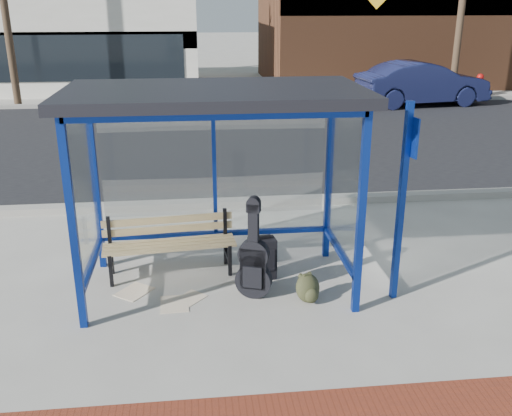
{
  "coord_description": "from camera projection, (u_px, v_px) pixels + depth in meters",
  "views": [
    {
      "loc": [
        -0.24,
        -6.28,
        3.31
      ],
      "look_at": [
        0.48,
        0.2,
        0.94
      ],
      "focal_mm": 40.0,
      "sensor_mm": 36.0,
      "label": 1
    }
  ],
  "objects": [
    {
      "name": "suitcase",
      "position": [
        262.0,
        259.0,
        7.15
      ],
      "size": [
        0.36,
        0.26,
        0.58
      ],
      "rotation": [
        0.0,
        0.0,
        0.14
      ],
      "color": "black",
      "rests_on": "ground"
    },
    {
      "name": "bus_shelter",
      "position": [
        215.0,
        119.0,
        6.38
      ],
      "size": [
        3.3,
        1.8,
        2.42
      ],
      "color": "navy",
      "rests_on": "ground"
    },
    {
      "name": "ground",
      "position": [
        220.0,
        286.0,
        7.02
      ],
      "size": [
        120.0,
        120.0,
        0.0
      ],
      "primitive_type": "plane",
      "color": "#B2ADA0",
      "rests_on": "ground"
    },
    {
      "name": "curb_far",
      "position": [
        200.0,
        103.0,
        19.23
      ],
      "size": [
        60.0,
        0.25,
        0.12
      ],
      "primitive_type": "cube",
      "color": "gray",
      "rests_on": "ground"
    },
    {
      "name": "street_asphalt",
      "position": [
        204.0,
        139.0,
        14.49
      ],
      "size": [
        60.0,
        10.0,
        0.0
      ],
      "primitive_type": "cube",
      "color": "black",
      "rests_on": "ground"
    },
    {
      "name": "storefront_brown",
      "position": [
        385.0,
        4.0,
        24.03
      ],
      "size": [
        10.0,
        7.08,
        6.4
      ],
      "color": "#59331E",
      "rests_on": "ground"
    },
    {
      "name": "parked_car",
      "position": [
        422.0,
        83.0,
        18.99
      ],
      "size": [
        4.52,
        2.03,
        1.44
      ],
      "primitive_type": "imported",
      "rotation": [
        0.0,
        0.0,
        1.69
      ],
      "color": "#1A204B",
      "rests_on": "ground"
    },
    {
      "name": "newspaper_b",
      "position": [
        134.0,
        292.0,
        6.89
      ],
      "size": [
        0.5,
        0.52,
        0.01
      ],
      "primitive_type": "cube",
      "rotation": [
        0.0,
        0.0,
        0.93
      ],
      "color": "white",
      "rests_on": "ground"
    },
    {
      "name": "curb_near",
      "position": [
        211.0,
        204.0,
        9.71
      ],
      "size": [
        60.0,
        0.25,
        0.12
      ],
      "primitive_type": "cube",
      "color": "gray",
      "rests_on": "ground"
    },
    {
      "name": "newspaper_c",
      "position": [
        190.0,
        298.0,
        6.74
      ],
      "size": [
        0.42,
        0.43,
        0.01
      ],
      "primitive_type": "cube",
      "rotation": [
        0.0,
        0.0,
        0.83
      ],
      "color": "white",
      "rests_on": "ground"
    },
    {
      "name": "fire_hydrant",
      "position": [
        479.0,
        84.0,
        20.74
      ],
      "size": [
        0.38,
        0.25,
        0.83
      ],
      "rotation": [
        0.0,
        0.0,
        -0.17
      ],
      "color": "#AE0F0C",
      "rests_on": "ground"
    },
    {
      "name": "guitar_bag",
      "position": [
        254.0,
        264.0,
        6.64
      ],
      "size": [
        0.45,
        0.26,
        1.18
      ],
      "rotation": [
        0.0,
        0.0,
        -0.33
      ],
      "color": "black",
      "rests_on": "ground"
    },
    {
      "name": "sign_post",
      "position": [
        403.0,
        192.0,
        6.33
      ],
      "size": [
        0.12,
        0.29,
        2.33
      ],
      "rotation": [
        0.0,
        0.0,
        0.17
      ],
      "color": "navy",
      "rests_on": "ground"
    },
    {
      "name": "newspaper_a",
      "position": [
        174.0,
        304.0,
        6.61
      ],
      "size": [
        0.34,
        0.42,
        0.01
      ],
      "primitive_type": "cube",
      "rotation": [
        0.0,
        0.0,
        1.62
      ],
      "color": "white",
      "rests_on": "ground"
    },
    {
      "name": "backpack",
      "position": [
        308.0,
        289.0,
        6.61
      ],
      "size": [
        0.34,
        0.32,
        0.35
      ],
      "rotation": [
        0.0,
        0.0,
        0.29
      ],
      "color": "#2C2E19",
      "rests_on": "ground"
    },
    {
      "name": "bench",
      "position": [
        169.0,
        241.0,
        7.23
      ],
      "size": [
        1.69,
        0.56,
        0.78
      ],
      "rotation": [
        0.0,
        0.0,
        0.1
      ],
      "color": "black",
      "rests_on": "ground"
    },
    {
      "name": "far_sidewalk",
      "position": [
        199.0,
        96.0,
        21.03
      ],
      "size": [
        60.0,
        4.0,
        0.01
      ],
      "primitive_type": "cube",
      "color": "#B2ADA0",
      "rests_on": "ground"
    }
  ]
}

